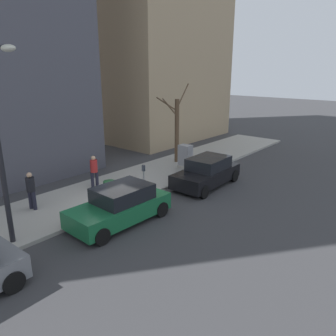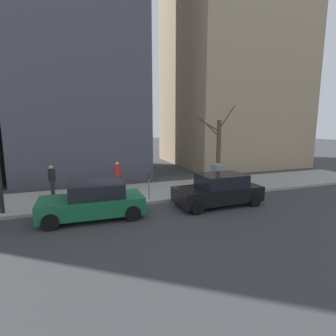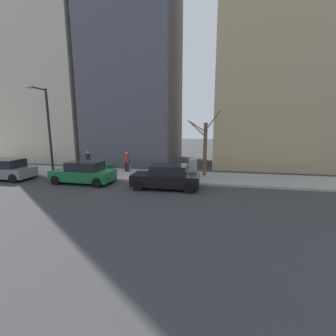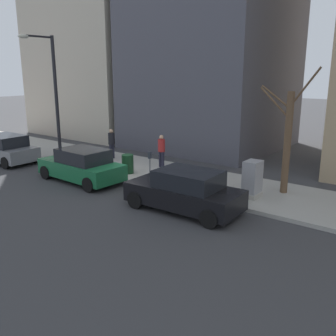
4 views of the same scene
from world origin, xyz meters
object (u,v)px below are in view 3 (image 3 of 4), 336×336
at_px(trash_bin, 110,170).
at_px(office_tower_left, 273,49).
at_px(bare_tree, 205,147).
at_px(pedestrian_midblock, 88,160).
at_px(parked_car_black, 167,177).
at_px(streetlamp, 46,125).
at_px(office_tower_right, 54,29).
at_px(parked_car_green, 84,173).
at_px(office_block_center, 135,43).
at_px(parking_meter, 130,167).
at_px(utility_box, 193,169).
at_px(pedestrian_near_meter, 127,161).
at_px(parked_car_grey, 5,170).

relative_size(trash_bin, office_tower_left, 0.04).
bearing_deg(bare_tree, pedestrian_midblock, 89.98).
xyz_separation_m(parked_car_black, pedestrian_midblock, (3.81, 7.68, 0.35)).
relative_size(streetlamp, office_tower_right, 0.22).
xyz_separation_m(parked_car_green, streetlamp, (1.29, 3.67, 3.28)).
bearing_deg(office_tower_left, bare_tree, 144.10).
relative_size(bare_tree, office_tower_right, 0.16).
height_order(parked_car_green, office_block_center, office_block_center).
bearing_deg(parking_meter, utility_box, -79.22).
bearing_deg(utility_box, pedestrian_near_meter, 75.46).
bearing_deg(pedestrian_midblock, pedestrian_near_meter, 79.41).
bearing_deg(pedestrian_midblock, office_block_center, 152.90).
xyz_separation_m(trash_bin, office_tower_left, (10.11, -13.09, 10.85)).
relative_size(parked_car_grey, office_tower_right, 0.14).
distance_m(utility_box, trash_bin, 6.26).
relative_size(pedestrian_near_meter, office_tower_right, 0.06).
bearing_deg(parked_car_black, streetlamp, 79.22).
distance_m(pedestrian_near_meter, office_tower_right, 19.51).
bearing_deg(office_block_center, office_tower_left, -86.03).
xyz_separation_m(parking_meter, pedestrian_near_meter, (2.32, 1.20, 0.11)).
bearing_deg(trash_bin, office_tower_right, 49.10).
distance_m(parked_car_black, streetlamp, 10.21).
height_order(parked_car_grey, parking_meter, parked_car_grey).
xyz_separation_m(pedestrian_near_meter, pedestrian_midblock, (-0.16, 3.43, 0.00)).
bearing_deg(pedestrian_near_meter, office_tower_left, -125.81).
height_order(parking_meter, pedestrian_near_meter, pedestrian_near_meter).
bearing_deg(parked_car_black, office_block_center, 25.55).
height_order(pedestrian_near_meter, office_block_center, office_block_center).
bearing_deg(office_tower_right, parked_car_black, -126.28).
relative_size(parking_meter, streetlamp, 0.21).
bearing_deg(office_tower_left, pedestrian_midblock, 117.79).
bearing_deg(pedestrian_midblock, parking_meter, 51.76).
bearing_deg(parked_car_grey, pedestrian_near_meter, -65.35).
distance_m(bare_tree, trash_bin, 7.42).
bearing_deg(streetlamp, trash_bin, -82.55).
distance_m(utility_box, pedestrian_near_meter, 5.86).
bearing_deg(parked_car_black, pedestrian_near_meter, 45.02).
distance_m(utility_box, office_tower_left, 15.92).
bearing_deg(utility_box, office_block_center, 39.72).
height_order(utility_box, pedestrian_near_meter, pedestrian_near_meter).
xyz_separation_m(office_tower_left, office_block_center, (-0.98, 14.11, 1.23)).
relative_size(streetlamp, trash_bin, 7.22).
xyz_separation_m(parked_car_black, parked_car_green, (0.20, 5.88, 0.00)).
relative_size(office_tower_left, office_tower_right, 0.77).
bearing_deg(office_tower_right, trash_bin, -130.90).
height_order(streetlamp, office_tower_left, office_tower_left).
bearing_deg(pedestrian_near_meter, office_tower_right, -12.61).
distance_m(streetlamp, pedestrian_midblock, 4.18).
bearing_deg(bare_tree, office_tower_left, -35.90).
xyz_separation_m(utility_box, trash_bin, (-0.40, 6.24, -0.25)).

